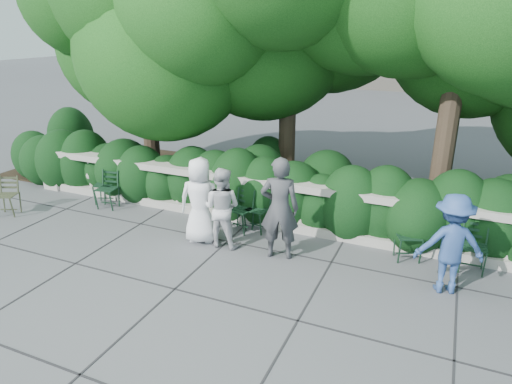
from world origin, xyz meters
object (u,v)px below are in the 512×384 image
at_px(chair_f, 408,263).
at_px(person_older_blue, 451,244).
at_px(chair_a, 104,205).
at_px(chair_e, 470,275).
at_px(chair_b, 105,210).
at_px(chair_c, 237,233).
at_px(person_casual_man, 222,207).
at_px(chair_weathered, 6,217).
at_px(person_woman_grey, 280,208).
at_px(person_businessman, 200,201).
at_px(chair_d, 253,233).

height_order(chair_f, person_older_blue, person_older_blue).
xyz_separation_m(chair_a, chair_e, (7.57, -0.03, 0.00)).
distance_m(chair_b, chair_e, 7.35).
xyz_separation_m(chair_c, person_older_blue, (3.80, -0.53, 0.78)).
xyz_separation_m(chair_a, person_casual_man, (3.37, -0.66, 0.74)).
relative_size(chair_e, chair_weathered, 1.00).
bearing_deg(chair_b, person_woman_grey, -15.18).
relative_size(person_businessman, person_casual_man, 1.09).
height_order(chair_f, person_woman_grey, person_woman_grey).
relative_size(chair_weathered, person_businessman, 0.52).
height_order(chair_e, chair_weathered, same).
height_order(chair_d, chair_weathered, same).
bearing_deg(chair_b, chair_c, -7.63).
height_order(chair_b, chair_weathered, same).
distance_m(chair_a, chair_c, 3.40).
bearing_deg(person_businessman, chair_d, -152.69).
xyz_separation_m(chair_d, chair_e, (3.88, -0.04, 0.00)).
bearing_deg(person_businessman, chair_b, -24.19).
distance_m(chair_weathered, person_woman_grey, 6.02).
height_order(chair_d, person_older_blue, person_older_blue).
bearing_deg(person_businessman, person_older_blue, 165.45).
distance_m(chair_b, person_casual_man, 3.26).
xyz_separation_m(person_casual_man, person_older_blue, (3.83, -0.00, 0.04)).
relative_size(chair_d, person_woman_grey, 0.46).
distance_m(person_woman_grey, person_casual_man, 1.13).
bearing_deg(person_older_blue, chair_a, -21.96).
relative_size(chair_c, chair_weathered, 1.00).
relative_size(chair_c, person_casual_man, 0.56).
relative_size(chair_a, person_businessman, 0.52).
bearing_deg(chair_d, chair_a, -169.82).
bearing_deg(person_casual_man, chair_a, -13.15).
bearing_deg(chair_e, chair_weathered, -172.65).
distance_m(chair_e, person_businessman, 4.75).
height_order(chair_f, person_casual_man, person_casual_man).
height_order(chair_c, person_businessman, person_businessman).
xyz_separation_m(chair_d, person_older_blue, (3.50, -0.67, 0.78)).
bearing_deg(chair_b, person_casual_man, -17.19).
distance_m(chair_weathered, person_casual_man, 4.90).
height_order(chair_b, chair_c, same).
distance_m(chair_a, chair_weathered, 1.98).
xyz_separation_m(chair_weathered, person_older_blue, (8.62, 0.71, 0.78)).
bearing_deg(chair_e, chair_b, -179.68).
bearing_deg(chair_e, person_older_blue, -121.72).
xyz_separation_m(chair_a, chair_b, (0.23, -0.21, 0.00)).
distance_m(chair_a, person_casual_man, 3.51).
distance_m(chair_b, person_businessman, 2.86).
xyz_separation_m(chair_b, person_woman_grey, (4.26, -0.45, 0.91)).
bearing_deg(chair_f, chair_c, 160.70).
xyz_separation_m(chair_d, chair_f, (2.92, -0.04, 0.00)).
relative_size(chair_b, person_businessman, 0.52).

